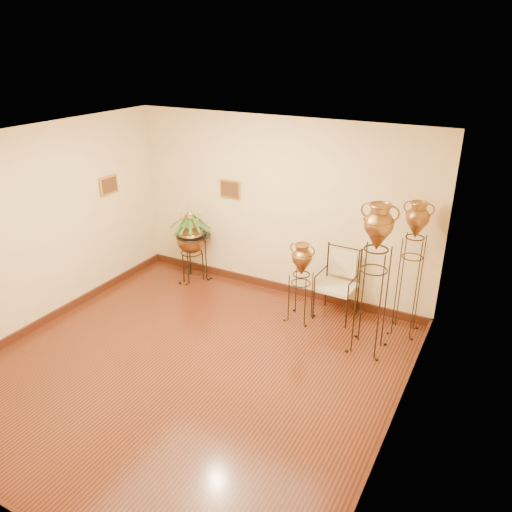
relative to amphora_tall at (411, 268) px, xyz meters
The scene contains 8 objects.
ground 3.20m from the amphora_tall, 135.00° to the right, with size 5.00×5.00×0.00m, color #5E2916.
room_shell 3.13m from the amphora_tall, 135.17° to the right, with size 5.02×5.02×2.81m.
amphora_tall is the anchor object (origin of this frame).
amphora_mid 0.74m from the amphora_tall, 116.36° to the right, with size 0.49×0.49×2.05m.
amphora_short 1.52m from the amphora_tall, 165.54° to the right, with size 0.45×0.45×1.22m.
planter_urn 3.61m from the amphora_tall, behind, with size 0.77×0.77×1.41m.
armchair 1.10m from the amphora_tall, behind, with size 0.60×0.56×1.05m.
side_table 3.59m from the amphora_tall, behind, with size 0.66×0.66×1.05m.
Camera 1 is at (3.20, -4.17, 3.80)m, focal length 35.00 mm.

